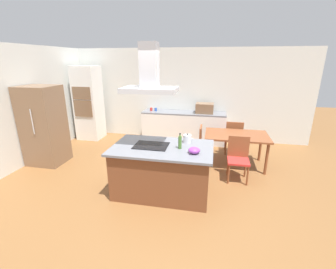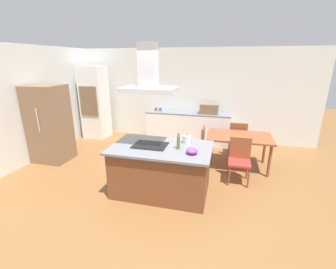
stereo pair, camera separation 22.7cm
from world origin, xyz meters
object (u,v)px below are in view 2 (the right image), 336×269
object	(u,v)px
chair_facing_back_wall	(238,137)
range_hood	(148,77)
cooktop	(150,145)
coffee_mug_red	(156,109)
coffee_mug_blue	(160,109)
refrigerator	(49,124)
tea_kettle	(187,139)
dining_table	(239,139)
chair_facing_island	(240,157)
mixing_bowl	(192,151)
chair_at_left_end	(198,142)
wall_oven_stack	(95,102)
olive_oil_bottle	(178,142)
countertop_microwave	(209,109)

from	to	relation	value
chair_facing_back_wall	range_hood	distance (m)	3.11
cooktop	coffee_mug_red	size ratio (longest dim) A/B	6.67
coffee_mug_blue	refrigerator	bearing A→B (deg)	-135.01
tea_kettle	dining_table	distance (m)	1.56
tea_kettle	chair_facing_island	distance (m)	1.20
mixing_bowl	chair_at_left_end	bearing A→B (deg)	93.26
refrigerator	cooktop	bearing A→B (deg)	-15.13
dining_table	cooktop	bearing A→B (deg)	-137.52
cooktop	chair_facing_back_wall	xyz separation A→B (m)	(1.60, 2.13, -0.40)
tea_kettle	coffee_mug_blue	bearing A→B (deg)	116.00
mixing_bowl	range_hood	distance (m)	1.40
dining_table	chair_facing_island	world-z (taller)	chair_facing_island
chair_facing_back_wall	wall_oven_stack	bearing A→B (deg)	173.17
olive_oil_bottle	countertop_microwave	size ratio (longest dim) A/B	0.55
cooktop	olive_oil_bottle	xyz separation A→B (m)	(0.52, -0.03, 0.11)
coffee_mug_blue	wall_oven_stack	world-z (taller)	wall_oven_stack
countertop_microwave	refrigerator	distance (m)	4.17
cooktop	mixing_bowl	world-z (taller)	mixing_bowl
tea_kettle	chair_facing_island	world-z (taller)	tea_kettle
chair_at_left_end	coffee_mug_red	bearing A→B (deg)	136.08
dining_table	olive_oil_bottle	bearing A→B (deg)	-125.90
refrigerator	coffee_mug_blue	bearing A→B (deg)	44.99
coffee_mug_red	chair_facing_back_wall	distance (m)	2.54
refrigerator	chair_at_left_end	bearing A→B (deg)	11.66
chair_at_left_end	chair_facing_island	bearing A→B (deg)	-36.01
coffee_mug_blue	chair_facing_island	xyz separation A→B (m)	(2.25, -2.08, -0.44)
countertop_microwave	dining_table	xyz separation A→B (m)	(0.80, -1.41, -0.37)
dining_table	chair_at_left_end	bearing A→B (deg)	-180.00
wall_oven_stack	chair_facing_back_wall	size ratio (longest dim) A/B	2.47
wall_oven_stack	chair_facing_back_wall	bearing A→B (deg)	-6.83
coffee_mug_red	coffee_mug_blue	bearing A→B (deg)	-1.81
range_hood	wall_oven_stack	bearing A→B (deg)	135.55
refrigerator	range_hood	size ratio (longest dim) A/B	2.02
cooktop	coffee_mug_red	world-z (taller)	coffee_mug_red
olive_oil_bottle	chair_facing_back_wall	distance (m)	2.47
coffee_mug_blue	chair_facing_back_wall	size ratio (longest dim) A/B	0.10
olive_oil_bottle	wall_oven_stack	xyz separation A→B (m)	(-3.22, 2.67, 0.08)
dining_table	chair_facing_island	distance (m)	0.68
olive_oil_bottle	range_hood	xyz separation A→B (m)	(-0.52, 0.03, 1.08)
mixing_bowl	coffee_mug_red	size ratio (longest dim) A/B	2.14
chair_facing_island	wall_oven_stack	bearing A→B (deg)	156.77
coffee_mug_red	mixing_bowl	bearing A→B (deg)	-63.00
cooktop	chair_at_left_end	xyz separation A→B (m)	(0.69, 1.47, -0.40)
cooktop	chair_at_left_end	bearing A→B (deg)	64.93
tea_kettle	mixing_bowl	world-z (taller)	tea_kettle
mixing_bowl	countertop_microwave	distance (m)	3.07
countertop_microwave	dining_table	world-z (taller)	countertop_microwave
tea_kettle	countertop_microwave	distance (m)	2.59
wall_oven_stack	chair_facing_island	world-z (taller)	wall_oven_stack
countertop_microwave	coffee_mug_red	world-z (taller)	countertop_microwave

